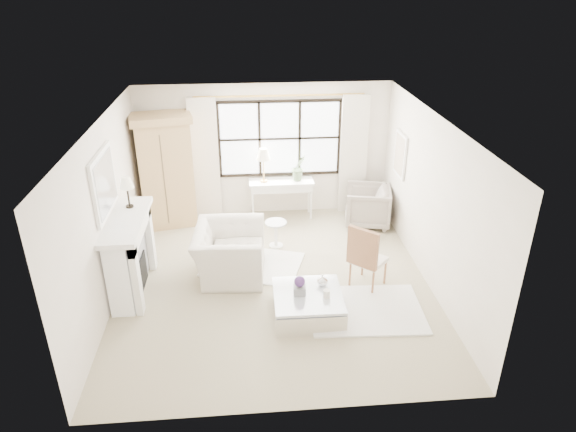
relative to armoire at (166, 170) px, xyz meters
name	(u,v)px	position (x,y,z in m)	size (l,w,h in m)	color
floor	(274,282)	(1.94, -2.35, -1.14)	(5.50, 5.50, 0.00)	tan
ceiling	(272,122)	(1.94, -2.35, 1.56)	(5.50, 5.50, 0.00)	white
wall_back	(265,151)	(1.94, 0.40, 0.21)	(5.00, 5.00, 0.00)	white
wall_front	(289,317)	(1.94, -5.10, 0.21)	(5.00, 5.00, 0.00)	beige
wall_left	(107,214)	(-0.56, -2.35, 0.21)	(5.50, 5.50, 0.00)	silver
wall_right	(432,202)	(4.44, -2.35, 0.21)	(5.50, 5.50, 0.00)	white
window_pane	(280,139)	(2.24, 0.38, 0.46)	(2.40, 0.02, 1.50)	white
window_frame	(280,139)	(2.24, 0.37, 0.46)	(2.50, 0.04, 1.50)	black
curtain_rod	(280,96)	(2.24, 0.32, 1.33)	(0.04, 0.04, 3.30)	#B78C3F
curtain_left	(205,159)	(0.74, 0.30, 0.10)	(0.55, 0.10, 2.47)	white
curtain_right	(353,155)	(3.74, 0.30, 0.10)	(0.55, 0.10, 2.47)	silver
fireplace	(129,254)	(-0.33, -2.35, -0.49)	(0.58, 1.66, 1.26)	white
mirror_frame	(104,183)	(-0.53, -2.35, 0.70)	(0.05, 1.15, 0.95)	white
mirror_glass	(106,183)	(-0.50, -2.35, 0.70)	(0.02, 1.00, 0.80)	silver
art_frame	(400,155)	(4.41, -0.65, 0.41)	(0.04, 0.62, 0.82)	white
art_canvas	(399,155)	(4.39, -0.65, 0.41)	(0.01, 0.52, 0.72)	beige
mantel_lamp	(126,184)	(-0.31, -1.93, 0.51)	(0.22, 0.22, 0.51)	black
armoire	(166,170)	(0.00, 0.00, 0.00)	(1.24, 0.92, 2.24)	tan
console_table	(281,199)	(2.25, 0.11, -0.74)	(1.30, 0.45, 0.80)	white
console_lamp	(263,155)	(1.90, 0.10, 0.22)	(0.28, 0.28, 0.69)	#B0813D
orchid_plant	(299,168)	(2.61, 0.13, -0.07)	(0.29, 0.24, 0.53)	#58714B
side_table	(276,230)	(2.05, -1.15, -0.81)	(0.40, 0.40, 0.51)	white
rug_left	(253,264)	(1.60, -1.79, -1.13)	(1.62, 1.14, 0.03)	white
rug_right	(366,310)	(3.27, -3.26, -1.12)	(1.68, 1.26, 0.03)	white
club_armchair	(229,252)	(1.22, -2.03, -0.72)	(1.28, 1.12, 0.83)	beige
wingback_chair	(367,206)	(3.94, -0.37, -0.74)	(0.84, 0.87, 0.79)	gray
french_chair	(367,269)	(3.43, -2.57, -0.83)	(0.68, 0.68, 1.08)	#A36B44
coffee_table	(308,305)	(2.38, -3.30, -0.96)	(1.01, 1.01, 0.38)	white
planter_box	(300,290)	(2.26, -3.27, -0.69)	(0.17, 0.17, 0.13)	slate
planter_flowers	(300,281)	(2.26, -3.27, -0.55)	(0.16, 0.16, 0.16)	#4B2967
pillar_candle	(327,294)	(2.64, -3.40, -0.70)	(0.10, 0.10, 0.12)	white
coffee_vase	(322,280)	(2.62, -3.08, -0.67)	(0.16, 0.16, 0.17)	silver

